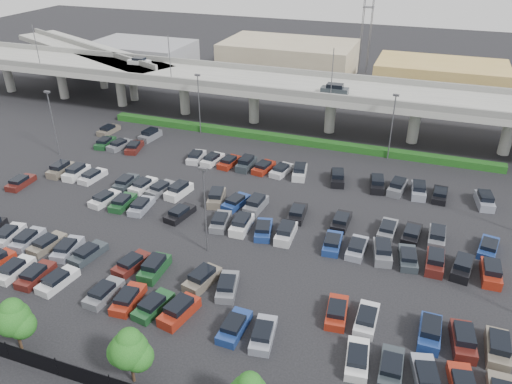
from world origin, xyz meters
The scene contains 10 objects.
ground centered at (0.00, 0.00, 0.00)m, with size 280.00×280.00×0.00m, color black.
overpass centered at (-0.17, 31.98, 6.97)m, with size 150.00×13.00×15.80m.
on_ramp centered at (-52.10, 43.05, 6.86)m, with size 50.93×30.13×8.80m.
hedge centered at (0.00, 25.00, 0.55)m, with size 66.00×1.60×1.10m, color #143F12.
fence centered at (-0.05, -28.00, 0.90)m, with size 70.00×0.10×2.00m.
tree_row centered at (0.70, -26.53, 3.52)m, with size 65.07×3.66×5.94m.
parked_cars centered at (-0.01, -3.39, 0.62)m, with size 62.95×41.65×1.67m.
light_poles centered at (-4.13, 2.00, 6.24)m, with size 66.90×48.38×10.30m.
distant_buildings centered at (12.38, 61.81, 3.74)m, with size 138.00×24.00×9.00m.
comm_tower centered at (4.00, 74.00, 15.61)m, with size 2.40×2.40×30.00m.
Camera 1 is at (20.65, -49.32, 32.41)m, focal length 35.00 mm.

